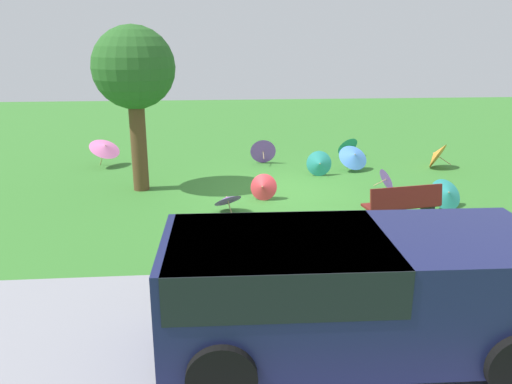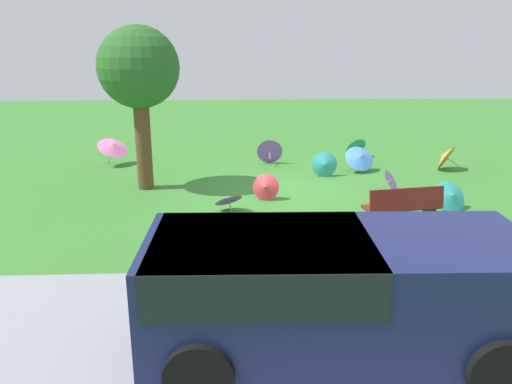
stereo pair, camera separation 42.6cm
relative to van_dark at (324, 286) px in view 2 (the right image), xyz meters
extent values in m
plane|color=#387A2D|center=(-0.17, -6.95, -0.91)|extent=(40.00, 40.00, 0.00)
cube|color=gray|center=(-0.17, -0.21, -0.91)|extent=(40.00, 4.27, 0.01)
cube|color=#191E4C|center=(-0.17, 0.00, -0.06)|extent=(4.64, 2.00, 1.35)
cube|color=black|center=(0.75, -0.02, 0.34)|extent=(2.62, 1.98, 0.55)
cylinder|color=black|center=(1.46, 0.92, -0.53)|extent=(0.76, 0.24, 0.76)
cylinder|color=black|center=(1.42, -0.98, -0.53)|extent=(0.76, 0.24, 0.76)
cylinder|color=black|center=(-1.75, 0.99, -0.53)|extent=(0.76, 0.24, 0.76)
cylinder|color=black|center=(-1.80, -0.91, -0.53)|extent=(0.76, 0.24, 0.76)
cube|color=maroon|center=(-2.36, -4.30, -0.46)|extent=(1.65, 0.71, 0.05)
cube|color=maroon|center=(-2.39, -4.10, -0.24)|extent=(1.60, 0.38, 0.45)
cube|color=black|center=(-1.72, -4.19, -0.69)|extent=(0.15, 0.41, 0.45)
cube|color=black|center=(-2.99, -4.41, -0.69)|extent=(0.15, 0.41, 0.45)
cylinder|color=brown|center=(3.38, -7.44, 0.33)|extent=(0.40, 0.40, 2.48)
sphere|color=#286023|center=(3.38, -7.44, 2.17)|extent=(2.02, 2.02, 2.02)
cylinder|color=tan|center=(0.24, -6.53, -0.68)|extent=(0.15, 0.40, 0.17)
cone|color=#D8383F|center=(0.33, -6.27, -0.58)|extent=(0.73, 0.54, 0.66)
sphere|color=tan|center=(0.35, -6.20, -0.56)|extent=(0.05, 0.05, 0.05)
cylinder|color=tan|center=(-1.48, -8.67, -0.61)|extent=(0.03, 0.49, 0.12)
cone|color=teal|center=(-1.47, -8.36, -0.55)|extent=(0.72, 0.30, 0.73)
sphere|color=tan|center=(-1.47, -8.29, -0.53)|extent=(0.04, 0.04, 0.04)
cylinder|color=tan|center=(-2.53, -9.07, -0.71)|extent=(0.11, 0.38, 0.40)
cone|color=#4C8CE5|center=(-2.59, -8.83, -0.46)|extent=(0.99, 0.90, 0.72)
sphere|color=tan|center=(-2.60, -8.77, -0.39)|extent=(0.05, 0.06, 0.05)
cylinder|color=tan|center=(-0.02, -9.78, -0.60)|extent=(0.04, 0.46, 0.15)
cone|color=purple|center=(-0.03, -10.07, -0.51)|extent=(0.80, 0.37, 0.80)
sphere|color=tan|center=(-0.04, -10.13, -0.50)|extent=(0.04, 0.05, 0.04)
cylinder|color=tan|center=(-2.75, -6.87, -0.71)|extent=(0.35, 0.09, 0.17)
cone|color=purple|center=(-2.97, -6.91, -0.62)|extent=(0.42, 0.63, 0.58)
sphere|color=tan|center=(-3.02, -6.92, -0.60)|extent=(0.05, 0.04, 0.05)
cylinder|color=tan|center=(4.89, -10.11, -0.64)|extent=(0.25, 0.26, 0.55)
cone|color=pink|center=(4.76, -9.97, -0.30)|extent=(1.25, 1.25, 0.59)
sphere|color=tan|center=(4.73, -9.94, -0.24)|extent=(0.06, 0.06, 0.05)
cylinder|color=tan|center=(1.16, -5.34, -0.77)|extent=(0.11, 0.19, 0.28)
cone|color=purple|center=(1.22, -5.45, -0.60)|extent=(0.82, 0.80, 0.43)
sphere|color=tan|center=(1.23, -5.47, -0.56)|extent=(0.06, 0.06, 0.05)
cylinder|color=tan|center=(-3.77, -5.53, -0.73)|extent=(0.11, 0.34, 0.27)
cone|color=teal|center=(-3.83, -5.32, -0.56)|extent=(0.89, 0.75, 0.70)
sphere|color=tan|center=(-3.84, -5.27, -0.52)|extent=(0.05, 0.06, 0.05)
cylinder|color=tan|center=(-5.36, -8.86, -0.65)|extent=(0.34, 0.27, 0.23)
cone|color=orange|center=(-5.15, -9.03, -0.51)|extent=(0.93, 0.99, 0.81)
sphere|color=tan|center=(-5.09, -9.07, -0.47)|extent=(0.06, 0.06, 0.05)
cylinder|color=tan|center=(-3.00, -10.66, -0.72)|extent=(0.18, 0.36, 0.25)
cone|color=teal|center=(-2.90, -10.89, -0.56)|extent=(0.87, 0.77, 0.70)
sphere|color=tan|center=(-2.87, -10.94, -0.52)|extent=(0.05, 0.06, 0.05)
camera|label=1|loc=(1.49, 5.55, 2.89)|focal=36.08mm
camera|label=2|loc=(1.06, 5.57, 2.89)|focal=36.08mm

